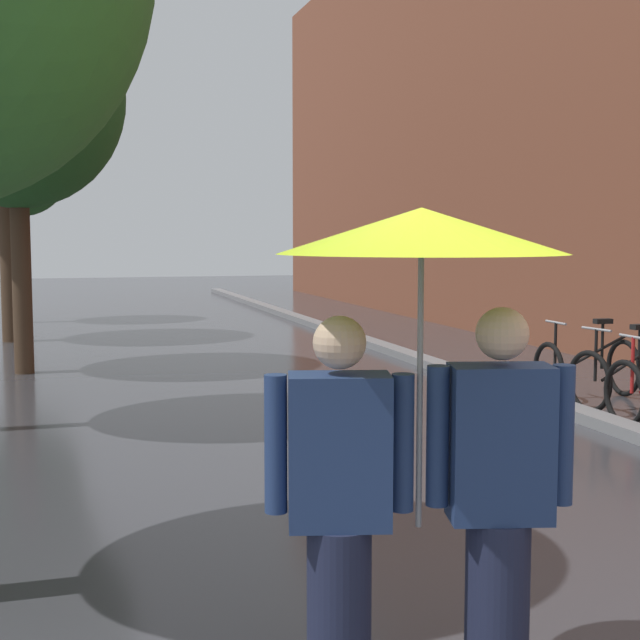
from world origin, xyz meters
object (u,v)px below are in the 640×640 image
at_px(street_tree_4, 21,149).
at_px(street_tree_3, 4,116).
at_px(couple_under_umbrella, 421,381).
at_px(parked_bicycle_5, 587,367).
at_px(parked_bicycle_4, 625,376).
at_px(street_tree_2, 16,96).

bearing_deg(street_tree_4, street_tree_3, -92.41).
height_order(street_tree_4, couple_under_umbrella, street_tree_4).
xyz_separation_m(parked_bicycle_5, couple_under_umbrella, (-4.76, -6.16, 1.01)).
bearing_deg(parked_bicycle_4, street_tree_4, 118.37).
distance_m(street_tree_2, couple_under_umbrella, 10.61).
xyz_separation_m(street_tree_3, parked_bicycle_5, (6.94, -8.10, -3.75)).
height_order(parked_bicycle_5, couple_under_umbrella, couple_under_umbrella).
relative_size(street_tree_2, parked_bicycle_4, 4.68).
distance_m(street_tree_2, parked_bicycle_4, 8.84).
bearing_deg(street_tree_3, street_tree_2, -85.09).
distance_m(street_tree_3, couple_under_umbrella, 14.68).
height_order(street_tree_3, parked_bicycle_5, street_tree_3).
relative_size(parked_bicycle_4, couple_under_umbrella, 0.56).
bearing_deg(street_tree_2, parked_bicycle_4, -35.58).
bearing_deg(street_tree_3, street_tree_4, 87.59).
bearing_deg(street_tree_2, couple_under_umbrella, -79.81).
height_order(street_tree_3, street_tree_4, street_tree_3).
bearing_deg(couple_under_umbrella, street_tree_2, 100.19).
height_order(parked_bicycle_4, parked_bicycle_5, same).
distance_m(street_tree_3, parked_bicycle_5, 11.30).
xyz_separation_m(street_tree_2, street_tree_3, (-0.35, 4.11, 0.24)).
bearing_deg(parked_bicycle_4, parked_bicycle_5, 91.23).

